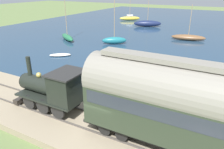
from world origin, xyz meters
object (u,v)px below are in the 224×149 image
object	(u,v)px
passenger_coach	(164,100)
sailboat_navy	(147,23)
rowboat_mid_harbor	(60,55)
steam_locomotive	(55,88)
sailboat_brown	(188,37)
sailboat_yellow	(130,18)
sailboat_teal	(114,40)
sailboat_green	(67,37)

from	to	relation	value
passenger_coach	sailboat_navy	xyz separation A→B (m)	(37.76, 14.55, -2.50)
rowboat_mid_harbor	sailboat_navy	bearing A→B (deg)	-41.11
steam_locomotive	sailboat_brown	bearing A→B (deg)	-6.84
sailboat_navy	sailboat_yellow	distance (m)	10.25
passenger_coach	sailboat_teal	xyz separation A→B (m)	(20.15, 13.57, -2.62)
sailboat_teal	steam_locomotive	bearing A→B (deg)	163.57
sailboat_yellow	rowboat_mid_harbor	world-z (taller)	sailboat_yellow
rowboat_mid_harbor	sailboat_teal	bearing A→B (deg)	-55.52
sailboat_green	sailboat_navy	bearing A→B (deg)	13.36
steam_locomotive	passenger_coach	bearing A→B (deg)	-90.00
sailboat_navy	sailboat_teal	distance (m)	17.64
sailboat_yellow	sailboat_brown	xyz separation A→B (m)	(-16.41, -18.20, -0.12)
steam_locomotive	sailboat_brown	world-z (taller)	sailboat_brown
sailboat_yellow	sailboat_brown	bearing A→B (deg)	-166.31
sailboat_navy	sailboat_green	size ratio (longest dim) A/B	0.85
sailboat_teal	passenger_coach	bearing A→B (deg)	-179.85
sailboat_green	sailboat_teal	distance (m)	8.31
sailboat_green	sailboat_teal	bearing A→B (deg)	-45.71
rowboat_mid_harbor	sailboat_yellow	bearing A→B (deg)	-27.46
steam_locomotive	sailboat_navy	xyz separation A→B (m)	(37.76, 7.29, -1.51)
sailboat_navy	rowboat_mid_harbor	world-z (taller)	sailboat_navy
sailboat_navy	rowboat_mid_harbor	distance (m)	26.80
sailboat_green	sailboat_teal	xyz separation A→B (m)	(1.48, -8.17, 0.04)
passenger_coach	rowboat_mid_harbor	world-z (taller)	passenger_coach
steam_locomotive	sailboat_navy	distance (m)	38.49
steam_locomotive	passenger_coach	world-z (taller)	passenger_coach
sailboat_green	sailboat_yellow	xyz separation A→B (m)	(26.06, 0.32, 0.07)
passenger_coach	sailboat_navy	bearing A→B (deg)	21.07
passenger_coach	sailboat_yellow	xyz separation A→B (m)	(44.73, 22.06, -2.59)
passenger_coach	sailboat_yellow	distance (m)	49.94
steam_locomotive	rowboat_mid_harbor	world-z (taller)	steam_locomotive
steam_locomotive	sailboat_brown	xyz separation A→B (m)	(28.32, -3.40, -1.73)
steam_locomotive	sailboat_green	size ratio (longest dim) A/B	0.56
sailboat_brown	rowboat_mid_harbor	xyz separation A→B (m)	(-17.27, 12.84, -0.33)
passenger_coach	sailboat_navy	world-z (taller)	sailboat_navy
sailboat_brown	passenger_coach	bearing A→B (deg)	176.89
sailboat_navy	sailboat_teal	world-z (taller)	sailboat_navy
sailboat_navy	sailboat_green	bearing A→B (deg)	135.27
steam_locomotive	sailboat_green	distance (m)	23.68
sailboat_brown	sailboat_teal	bearing A→B (deg)	119.22
sailboat_navy	sailboat_teal	size ratio (longest dim) A/B	1.20
sailboat_brown	sailboat_green	bearing A→B (deg)	107.49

